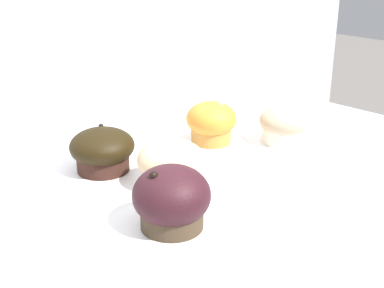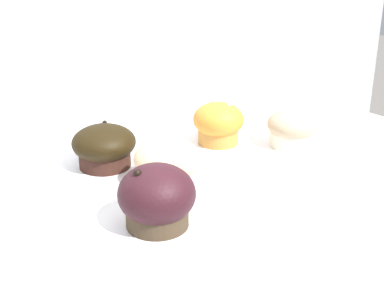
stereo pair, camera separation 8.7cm
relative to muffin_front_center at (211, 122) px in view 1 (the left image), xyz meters
name	(u,v)px [view 1 (the left image)]	position (x,y,z in m)	size (l,w,h in m)	color
muffin_front_center	(211,122)	(0.00, 0.00, 0.00)	(0.09, 0.09, 0.08)	#C68439
muffin_back_left	(172,200)	(-0.26, -0.17, 0.00)	(0.10, 0.10, 0.09)	#413222
muffin_back_right	(171,164)	(-0.18, -0.08, 0.00)	(0.11, 0.11, 0.07)	silver
muffin_front_left	(102,150)	(-0.22, 0.04, 0.00)	(0.11, 0.11, 0.07)	#351C16
muffin_front_right	(284,125)	(0.09, -0.10, -0.01)	(0.09, 0.09, 0.07)	silver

